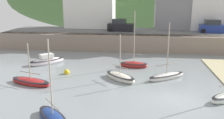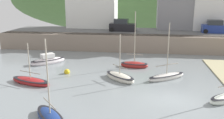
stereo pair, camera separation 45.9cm
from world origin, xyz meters
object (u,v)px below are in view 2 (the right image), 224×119
Objects in this scene: sailboat_nearest_shore at (167,77)px; parked_car_by_wall at (216,28)px; rowboat_small_beached at (50,117)px; parked_car_near_slipway at (122,26)px; dinghy_open_wooden at (31,81)px; sailboat_blue_trim at (134,65)px; waterfront_building_right at (213,1)px; motorboat_with_cabin at (120,77)px; sailboat_tall_mast at (48,61)px; mooring_buoy at (67,72)px.

sailboat_nearest_shore is 1.35× the size of parked_car_by_wall.
rowboat_small_beached reaches higher than parked_car_near_slipway.
sailboat_blue_trim reaches higher than dinghy_open_wooden.
rowboat_small_beached reaches higher than parked_car_by_wall.
parked_car_near_slipway is at bearing 132.60° from rowboat_small_beached.
sailboat_blue_trim reaches higher than parked_car_by_wall.
dinghy_open_wooden is (-21.26, -23.19, -6.80)m from waterfront_building_right.
motorboat_with_cabin is (-13.19, -20.99, -6.77)m from waterfront_building_right.
sailboat_nearest_shore is 5.06m from sailboat_blue_trim.
dinghy_open_wooden is at bearing -134.72° from parked_car_by_wall.
sailboat_tall_mast is at bearing -148.21° from parked_car_by_wall.
mooring_buoy is at bearing -89.35° from sailboat_tall_mast.
waterfront_building_right reaches higher than parked_car_by_wall.
sailboat_blue_trim is at bearing 26.45° from mooring_buoy.
sailboat_blue_trim reaches higher than rowboat_small_beached.
sailboat_nearest_shore is at bearing 52.82° from motorboat_with_cabin.
rowboat_small_beached is at bearing -89.71° from parked_car_near_slipway.
sailboat_tall_mast is at bearing -143.81° from waterfront_building_right.
motorboat_with_cabin is 21.09m from parked_car_by_wall.
rowboat_small_beached reaches higher than dinghy_open_wooden.
rowboat_small_beached is (4.43, -6.47, 0.03)m from dinghy_open_wooden.
sailboat_blue_trim reaches higher than mooring_buoy.
sailboat_blue_trim is at bearing 96.00° from sailboat_nearest_shore.
parked_car_by_wall is (8.32, 15.75, 2.94)m from sailboat_nearest_shore.
sailboat_nearest_shore is at bearing -64.14° from parked_car_near_slipway.
dinghy_open_wooden is 12.91m from sailboat_nearest_shore.
waterfront_building_right reaches higher than mooring_buoy.
sailboat_blue_trim reaches higher than parked_car_near_slipway.
motorboat_with_cabin is 0.83× the size of rowboat_small_beached.
parked_car_by_wall is (-0.38, -4.50, -3.82)m from waterfront_building_right.
motorboat_with_cabin is 9.40m from rowboat_small_beached.
motorboat_with_cabin is at bearing -79.84° from parked_car_near_slipway.
sailboat_tall_mast is 14.41m from rowboat_small_beached.
parked_car_by_wall is (21.95, 11.84, 2.85)m from sailboat_tall_mast.
dinghy_open_wooden is 0.70× the size of sailboat_blue_trim.
sailboat_nearest_shore reaches higher than parked_car_near_slipway.
sailboat_tall_mast is 14.46m from parked_car_near_slipway.
motorboat_with_cabin is 10.25m from sailboat_tall_mast.
waterfront_building_right is 25.70m from motorboat_with_cabin.
sailboat_nearest_shore is at bearing 31.89° from dinghy_open_wooden.
sailboat_blue_trim is at bearing -126.16° from waterfront_building_right.
sailboat_nearest_shore is 1.33× the size of parked_car_near_slipway.
sailboat_blue_trim is 1.53× the size of parked_car_by_wall.
sailboat_nearest_shore is 10.18m from mooring_buoy.
parked_car_by_wall is 24.21m from mooring_buoy.
rowboat_small_beached is 9.19× the size of mooring_buoy.
waterfront_building_right reaches higher than sailboat_nearest_shore.
mooring_buoy is at bearing -136.86° from parked_car_by_wall.
parked_car_near_slipway is (-5.84, 15.75, 2.94)m from sailboat_nearest_shore.
waterfront_building_right is 28.21m from mooring_buoy.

